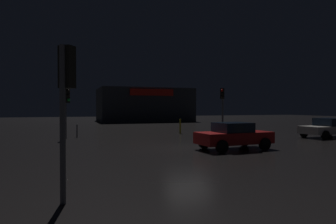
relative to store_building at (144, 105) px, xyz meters
The scene contains 9 objects.
ground_plane 33.70m from the store_building, 100.09° to the right, with size 120.00×120.00×0.00m, color black.
store_building is the anchor object (origin of this frame).
traffic_signal_opposite 25.66m from the store_building, 89.11° to the right, with size 0.41×0.43×3.88m.
traffic_signal_cross_left 42.46m from the store_building, 106.71° to the right, with size 0.41×0.43×3.66m.
traffic_signal_cross_right 28.59m from the store_building, 115.32° to the right, with size 0.41×0.43×3.61m.
car_near 31.85m from the store_building, 78.84° to the right, with size 4.22×2.27×1.45m.
car_far 34.56m from the store_building, 96.32° to the right, with size 4.12×2.17×1.43m.
bollard_kerb_a 27.47m from the store_building, 114.83° to the right, with size 0.09×0.09×0.97m, color #595B60.
bollard_kerb_b 24.64m from the store_building, 96.97° to the right, with size 0.14×0.14×1.24m, color gold.
Camera 1 is at (-6.30, -14.85, 2.22)m, focal length 31.43 mm.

